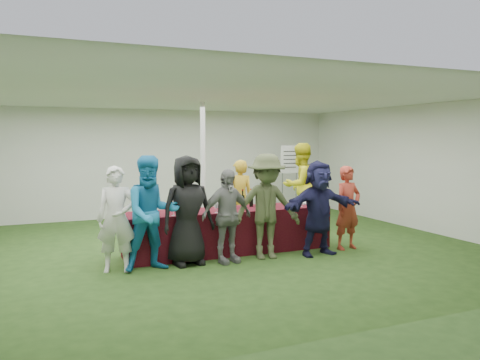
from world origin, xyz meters
name	(u,v)px	position (x,y,z in m)	size (l,w,h in m)	color
ground	(198,250)	(0.00, 0.00, 0.00)	(60.00, 60.00, 0.00)	#284719
tent	(203,169)	(0.50, 1.20, 1.35)	(10.00, 10.00, 10.00)	white
serving_table	(229,231)	(0.47, -0.31, 0.38)	(3.60, 0.80, 0.75)	#521217
wine_bottles	(259,199)	(1.11, -0.17, 0.87)	(0.74, 0.16, 0.32)	black
wine_glasses	(212,206)	(0.07, -0.57, 0.86)	(2.82, 0.16, 0.16)	silver
water_bottle	(228,203)	(0.47, -0.23, 0.85)	(0.07, 0.07, 0.23)	silver
bar_towel	(303,203)	(1.97, -0.26, 0.77)	(0.25, 0.18, 0.03)	white
dump_bucket	(316,201)	(2.09, -0.53, 0.84)	(0.23, 0.23, 0.18)	slate
wine_list_sign	(290,165)	(3.28, 2.64, 1.32)	(0.50, 0.03, 1.80)	slate
staff_pourer	(239,198)	(1.15, 0.84, 0.77)	(0.56, 0.37, 1.55)	gold
staff_back	(300,186)	(2.75, 1.17, 0.94)	(0.91, 0.71, 1.87)	yellow
customer_0	(117,219)	(-1.50, -0.79, 0.78)	(0.57, 0.38, 1.57)	silver
customer_1	(152,213)	(-1.01, -0.92, 0.86)	(0.84, 0.65, 1.72)	#1976AF
customer_2	(187,210)	(-0.42, -0.80, 0.86)	(0.84, 0.54, 1.71)	black
customer_3	(227,216)	(0.18, -0.95, 0.75)	(0.88, 0.36, 1.50)	slate
customer_4	(267,206)	(0.87, -0.96, 0.86)	(1.11, 0.64, 1.72)	#41492B
customer_5	(319,208)	(1.78, -1.09, 0.80)	(1.49, 0.47, 1.60)	#1A193F
customer_6	(348,208)	(2.49, -0.93, 0.74)	(0.54, 0.36, 1.49)	#A23223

